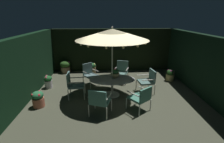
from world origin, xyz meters
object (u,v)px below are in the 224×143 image
object	(u,v)px
patio_chair_east	(90,73)
patio_chair_southeast	(74,83)
patio_dining_table	(112,82)
centerpiece_planter	(115,73)
potted_plant_right_far	(93,68)
patio_chair_north	(148,80)
patio_chair_northeast	(122,70)
potted_plant_back_left	(170,75)
potted_plant_front_corner	(120,66)
potted_plant_back_center	(65,66)
patio_umbrella	(112,34)
potted_plant_right_near	(48,81)
potted_plant_left_far	(38,99)
patio_chair_southwest	(141,97)
patio_chair_south	(99,100)

from	to	relation	value
patio_chair_east	patio_chair_southeast	world-z (taller)	patio_chair_southeast
patio_dining_table	patio_chair_southeast	bearing A→B (deg)	-177.06
centerpiece_planter	patio_chair_southeast	distance (m)	1.69
patio_dining_table	potted_plant_right_far	xyz separation A→B (m)	(-0.96, 2.74, -0.27)
patio_dining_table	patio_chair_north	distance (m)	1.52
patio_chair_northeast	potted_plant_back_left	size ratio (longest dim) A/B	1.77
centerpiece_planter	patio_chair_southeast	xyz separation A→B (m)	(-1.64, -0.19, -0.35)
centerpiece_planter	patio_chair_north	xyz separation A→B (m)	(1.39, 0.09, -0.36)
potted_plant_right_far	potted_plant_front_corner	world-z (taller)	potted_plant_right_far
patio_chair_southeast	potted_plant_back_center	world-z (taller)	patio_chair_southeast
patio_umbrella	potted_plant_right_near	size ratio (longest dim) A/B	4.73
potted_plant_left_far	potted_plant_right_near	bearing A→B (deg)	95.51
patio_umbrella	patio_chair_southwest	bearing A→B (deg)	-53.38
patio_chair_southeast	patio_chair_south	size ratio (longest dim) A/B	1.07
centerpiece_planter	patio_chair_northeast	bearing A→B (deg)	72.58
patio_chair_east	potted_plant_back_left	xyz separation A→B (m)	(3.96, 0.27, -0.27)
patio_umbrella	potted_plant_back_center	size ratio (longest dim) A/B	3.95
patio_chair_southwest	potted_plant_left_far	size ratio (longest dim) A/B	1.54
patio_chair_southwest	potted_plant_left_far	xyz separation A→B (m)	(-3.57, 0.46, -0.22)
patio_chair_north	patio_chair_south	bearing A→B (deg)	-140.79
centerpiece_planter	patio_chair_southwest	xyz separation A→B (m)	(0.78, -1.32, -0.40)
patio_dining_table	patio_chair_southeast	xyz separation A→B (m)	(-1.52, -0.08, 0.00)
potted_plant_back_center	potted_plant_back_left	bearing A→B (deg)	-15.52
patio_chair_east	potted_plant_right_far	world-z (taller)	patio_chair_east
patio_chair_east	potted_plant_left_far	size ratio (longest dim) A/B	1.70
patio_dining_table	patio_chair_south	xyz separation A→B (m)	(-0.49, -1.43, -0.02)
patio_chair_northeast	patio_chair_southeast	distance (m)	2.55
potted_plant_back_center	potted_plant_right_near	bearing A→B (deg)	-98.51
patio_chair_south	patio_chair_north	bearing A→B (deg)	39.21
centerpiece_planter	patio_chair_north	bearing A→B (deg)	3.68
potted_plant_back_center	potted_plant_front_corner	world-z (taller)	potted_plant_back_center
patio_chair_east	potted_plant_right_near	xyz separation A→B (m)	(-1.84, -0.29, -0.26)
patio_chair_north	potted_plant_right_near	xyz separation A→B (m)	(-4.33, 0.67, -0.27)
potted_plant_right_far	potted_plant_back_center	size ratio (longest dim) A/B	0.86
patio_chair_south	potted_plant_right_near	bearing A→B (deg)	135.53
patio_chair_southwest	potted_plant_right_near	world-z (taller)	patio_chair_southwest
potted_plant_right_far	patio_chair_southeast	bearing A→B (deg)	-101.30
patio_dining_table	patio_chair_southwest	bearing A→B (deg)	-53.38
potted_plant_front_corner	patio_chair_southeast	bearing A→B (deg)	-124.65
potted_plant_back_center	potted_plant_front_corner	bearing A→B (deg)	0.85
patio_chair_southeast	potted_plant_left_far	bearing A→B (deg)	-149.36
patio_umbrella	potted_plant_right_far	xyz separation A→B (m)	(-0.96, 2.74, -2.14)
patio_chair_south	potted_plant_right_near	world-z (taller)	patio_chair_south
patio_chair_northeast	potted_plant_front_corner	distance (m)	1.59
patio_umbrella	patio_chair_east	size ratio (longest dim) A/B	2.71
patio_chair_north	patio_chair_northeast	bearing A→B (deg)	128.32
centerpiece_planter	patio_chair_south	size ratio (longest dim) A/B	0.43
patio_chair_north	potted_plant_left_far	xyz separation A→B (m)	(-4.18, -0.96, -0.27)
patio_chair_northeast	potted_plant_front_corner	xyz separation A→B (m)	(0.07, 1.57, -0.26)
patio_dining_table	patio_chair_northeast	xyz separation A→B (m)	(0.53, 1.43, -0.00)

